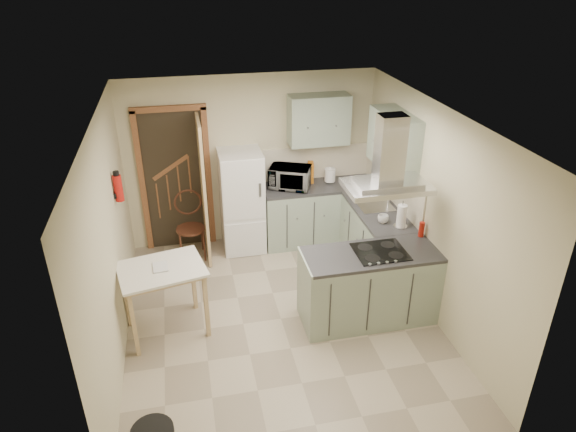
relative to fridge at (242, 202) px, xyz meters
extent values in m
plane|color=tan|center=(0.20, -1.80, -0.75)|extent=(4.20, 4.20, 0.00)
plane|color=silver|center=(0.20, -1.80, 1.75)|extent=(4.20, 4.20, 0.00)
plane|color=beige|center=(0.20, 0.30, 0.50)|extent=(3.60, 0.00, 3.60)
plane|color=beige|center=(-1.60, -1.80, 0.50)|extent=(0.00, 4.20, 4.20)
plane|color=beige|center=(2.00, -1.80, 0.50)|extent=(0.00, 4.20, 4.20)
cube|color=brown|center=(-0.90, 0.27, 0.30)|extent=(1.10, 0.12, 2.10)
cube|color=white|center=(0.00, 0.00, 0.00)|extent=(0.60, 0.60, 1.50)
cube|color=#9EB2A0|center=(0.86, 0.00, -0.30)|extent=(1.08, 0.60, 0.90)
cube|color=#9EB2A0|center=(1.70, -0.68, -0.30)|extent=(0.60, 1.95, 0.90)
cube|color=beige|center=(1.16, 0.29, 0.40)|extent=(1.68, 0.02, 0.50)
cube|color=#9EB2A0|center=(1.15, 0.12, 1.10)|extent=(0.85, 0.35, 0.70)
cube|color=#9EB2A0|center=(1.82, -0.95, 1.10)|extent=(0.35, 0.90, 0.70)
cube|color=#9EB2A0|center=(1.22, -1.98, -0.30)|extent=(1.55, 0.65, 0.90)
cube|color=black|center=(1.32, -1.98, 0.16)|extent=(0.58, 0.50, 0.01)
cube|color=silver|center=(1.32, -1.98, 0.97)|extent=(0.90, 0.55, 0.10)
cube|color=silver|center=(1.70, -0.85, 0.16)|extent=(0.45, 0.40, 0.01)
cylinder|color=#B2140F|center=(-1.54, -0.90, 0.75)|extent=(0.10, 0.10, 0.32)
cube|color=tan|center=(-1.12, -1.72, -0.32)|extent=(1.04, 0.86, 0.86)
cube|color=#4C2219|center=(-0.76, -0.13, -0.30)|extent=(0.42, 0.42, 0.91)
imported|color=black|center=(0.71, 0.02, 0.31)|extent=(0.68, 0.58, 0.32)
cylinder|color=white|center=(1.33, 0.07, 0.27)|extent=(0.17, 0.17, 0.23)
cube|color=orange|center=(1.06, 0.17, 0.30)|extent=(0.11, 0.21, 0.29)
imported|color=silver|center=(1.75, -0.43, 0.24)|extent=(0.09, 0.09, 0.18)
cylinder|color=white|center=(1.80, -1.45, 0.30)|extent=(0.12, 0.12, 0.30)
imported|color=white|center=(1.62, -1.31, 0.20)|extent=(0.15, 0.15, 0.11)
cylinder|color=#AF1C0F|center=(1.94, -1.73, 0.24)|extent=(0.08, 0.08, 0.19)
imported|color=#A04D35|center=(-1.21, -1.72, 0.16)|extent=(0.18, 0.23, 0.10)
camera|label=1|loc=(-0.77, -6.65, 3.18)|focal=32.00mm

